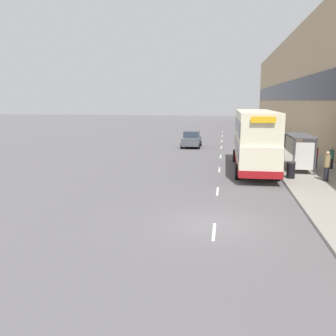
{
  "coord_description": "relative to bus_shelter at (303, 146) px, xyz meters",
  "views": [
    {
      "loc": [
        0.3,
        -14.87,
        5.05
      ],
      "look_at": [
        -4.18,
        14.8,
        -0.4
      ],
      "focal_mm": 40.0,
      "sensor_mm": 36.0,
      "label": 1
    }
  ],
  "objects": [
    {
      "name": "lane_mark_7",
      "position": [
        -5.77,
        33.37,
        -1.87
      ],
      "size": [
        0.12,
        2.0,
        0.01
      ],
      "color": "silver",
      "rests_on": "ground_plane"
    },
    {
      "name": "litter_bin",
      "position": [
        -1.22,
        -2.92,
        -1.21
      ],
      "size": [
        0.55,
        0.55,
        1.05
      ],
      "color": "black",
      "rests_on": "ground_plane"
    },
    {
      "name": "double_decker_bus_near",
      "position": [
        -3.3,
        0.27,
        0.41
      ],
      "size": [
        2.85,
        10.96,
        4.3
      ],
      "color": "beige",
      "rests_on": "ground_plane"
    },
    {
      "name": "lane_mark_0",
      "position": [
        -5.77,
        -13.24,
        -1.87
      ],
      "size": [
        0.12,
        2.0,
        0.01
      ],
      "color": "silver",
      "rests_on": "ground_plane"
    },
    {
      "name": "pedestrian_4",
      "position": [
        2.25,
        0.96,
        -0.93
      ],
      "size": [
        0.31,
        0.31,
        1.58
      ],
      "color": "#23232D",
      "rests_on": "ground_plane"
    },
    {
      "name": "lane_mark_1",
      "position": [
        -5.77,
        -6.59,
        -1.87
      ],
      "size": [
        0.12,
        2.0,
        0.01
      ],
      "color": "silver",
      "rests_on": "ground_plane"
    },
    {
      "name": "car_0",
      "position": [
        -9.0,
        13.16,
        -1.02
      ],
      "size": [
        2.05,
        3.94,
        1.74
      ],
      "rotation": [
        0.0,
        0.0,
        3.14
      ],
      "color": "#4C5156",
      "rests_on": "ground_plane"
    },
    {
      "name": "pedestrian_3",
      "position": [
        1.16,
        1.11,
        -0.86
      ],
      "size": [
        0.34,
        0.34,
        1.72
      ],
      "color": "#23232D",
      "rests_on": "ground_plane"
    },
    {
      "name": "terrace_facade",
      "position": [
        4.72,
        26.13,
        5.17
      ],
      "size": [
        3.1,
        93.0,
        14.09
      ],
      "color": "tan",
      "rests_on": "ground_plane"
    },
    {
      "name": "pavement",
      "position": [
        0.73,
        26.13,
        -1.81
      ],
      "size": [
        5.0,
        93.0,
        0.14
      ],
      "color": "gray",
      "rests_on": "ground_plane"
    },
    {
      "name": "lane_mark_3",
      "position": [
        -5.77,
        6.73,
        -1.87
      ],
      "size": [
        0.12,
        2.0,
        0.01
      ],
      "color": "silver",
      "rests_on": "ground_plane"
    },
    {
      "name": "bus_shelter",
      "position": [
        0.0,
        0.0,
        0.0
      ],
      "size": [
        1.6,
        4.2,
        2.48
      ],
      "color": "#4C4C51",
      "rests_on": "ground_plane"
    },
    {
      "name": "lane_mark_2",
      "position": [
        -5.77,
        0.07,
        -1.87
      ],
      "size": [
        0.12,
        2.0,
        0.01
      ],
      "color": "silver",
      "rests_on": "ground_plane"
    },
    {
      "name": "lane_mark_4",
      "position": [
        -5.77,
        13.39,
        -1.87
      ],
      "size": [
        0.12,
        2.0,
        0.01
      ],
      "color": "silver",
      "rests_on": "ground_plane"
    },
    {
      "name": "pedestrian_at_shelter",
      "position": [
        1.13,
        4.37,
        -0.91
      ],
      "size": [
        0.32,
        0.32,
        1.61
      ],
      "color": "#23232D",
      "rests_on": "ground_plane"
    },
    {
      "name": "pedestrian_2",
      "position": [
        0.78,
        -3.52,
        -0.79
      ],
      "size": [
        0.37,
        0.37,
        1.85
      ],
      "color": "#23232D",
      "rests_on": "ground_plane"
    },
    {
      "name": "ground_plane",
      "position": [
        -5.77,
        -12.37,
        -1.88
      ],
      "size": [
        220.0,
        220.0,
        0.0
      ],
      "primitive_type": "plane",
      "color": "#5B595B"
    },
    {
      "name": "lane_mark_5",
      "position": [
        -5.77,
        20.05,
        -1.87
      ],
      "size": [
        0.12,
        2.0,
        0.01
      ],
      "color": "silver",
      "rests_on": "ground_plane"
    },
    {
      "name": "lane_mark_6",
      "position": [
        -5.77,
        26.71,
        -1.87
      ],
      "size": [
        0.12,
        2.0,
        0.01
      ],
      "color": "silver",
      "rests_on": "ground_plane"
    },
    {
      "name": "pedestrian_1",
      "position": [
        1.03,
        3.35,
        -0.89
      ],
      "size": [
        0.33,
        0.33,
        1.66
      ],
      "color": "#23232D",
      "rests_on": "ground_plane"
    }
  ]
}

